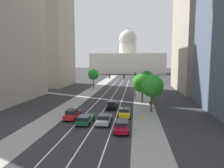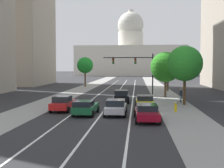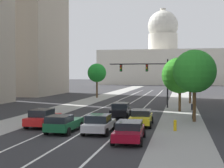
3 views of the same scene
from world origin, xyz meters
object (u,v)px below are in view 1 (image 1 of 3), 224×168
(car_crimson, at_px, (122,126))
(car_yellow, at_px, (125,112))
(car_black, at_px, (112,105))
(cyclist, at_px, (150,105))
(car_green, at_px, (85,119))
(traffic_signal_mast, at_px, (125,80))
(fire_hydrant, at_px, (143,118))
(street_tree_near_left, at_px, (93,74))
(capitol_building, at_px, (128,60))
(street_tree_far_right, at_px, (143,83))
(car_red, at_px, (72,114))
(street_tree_near_right, at_px, (152,86))
(street_tree_mid_right, at_px, (147,77))
(car_silver, at_px, (104,119))

(car_crimson, height_order, car_yellow, car_yellow)
(car_black, distance_m, cyclist, 7.44)
(car_green, xyz_separation_m, traffic_signal_mast, (4.67, 21.24, 3.90))
(fire_hydrant, xyz_separation_m, street_tree_near_left, (-15.23, 35.29, 4.27))
(capitol_building, relative_size, fire_hydrant, 58.05)
(car_green, relative_size, fire_hydrant, 4.80)
(street_tree_far_right, bearing_deg, street_tree_near_left, 126.58)
(car_red, bearing_deg, car_green, -132.87)
(traffic_signal_mast, distance_m, cyclist, 12.49)
(car_yellow, bearing_deg, street_tree_near_right, -54.46)
(street_tree_far_right, xyz_separation_m, street_tree_mid_right, (1.54, 11.74, 0.28))
(street_tree_near_left, bearing_deg, traffic_signal_mast, -55.67)
(capitol_building, bearing_deg, cyclist, -85.53)
(traffic_signal_mast, bearing_deg, car_black, -99.71)
(car_yellow, bearing_deg, street_tree_near_left, 18.77)
(street_tree_far_right, bearing_deg, street_tree_mid_right, 82.55)
(car_red, relative_size, street_tree_mid_right, 0.71)
(capitol_building, distance_m, street_tree_near_right, 115.40)
(car_silver, bearing_deg, street_tree_near_left, 14.19)
(car_black, bearing_deg, street_tree_far_right, -43.67)
(car_red, relative_size, street_tree_far_right, 0.70)
(car_red, distance_m, car_green, 3.75)
(capitol_building, xyz_separation_m, street_tree_mid_right, (9.00, -94.59, -4.83))
(capitol_building, xyz_separation_m, car_yellow, (4.15, -118.52, -8.77))
(car_red, height_order, fire_hydrant, car_red)
(car_crimson, xyz_separation_m, car_black, (-2.77, 12.49, 0.08))
(car_silver, distance_m, street_tree_mid_right, 29.59)
(traffic_signal_mast, distance_m, street_tree_near_left, 20.18)
(car_crimson, bearing_deg, street_tree_mid_right, -11.18)
(cyclist, height_order, street_tree_mid_right, street_tree_mid_right)
(car_green, xyz_separation_m, street_tree_near_left, (-6.71, 37.90, 3.99))
(car_yellow, distance_m, street_tree_near_right, 7.16)
(car_yellow, relative_size, car_red, 0.95)
(car_black, xyz_separation_m, car_green, (-2.78, -10.15, -0.05))
(car_green, relative_size, car_silver, 1.04)
(capitol_building, distance_m, car_green, 123.59)
(car_crimson, bearing_deg, car_yellow, -2.30)
(street_tree_near_right, bearing_deg, street_tree_far_right, 99.15)
(car_black, height_order, street_tree_mid_right, street_tree_mid_right)
(street_tree_far_right, bearing_deg, car_black, -131.87)
(car_red, relative_size, cyclist, 2.69)
(car_yellow, bearing_deg, car_green, 129.09)
(car_green, distance_m, car_silver, 2.80)
(traffic_signal_mast, height_order, street_tree_near_left, traffic_signal_mast)
(street_tree_near_left, relative_size, street_tree_near_right, 0.95)
(car_crimson, distance_m, car_green, 6.01)
(fire_hydrant, bearing_deg, street_tree_near_left, 113.34)
(car_crimson, relative_size, car_black, 1.05)
(car_red, relative_size, car_green, 1.06)
(car_crimson, height_order, fire_hydrant, car_crimson)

